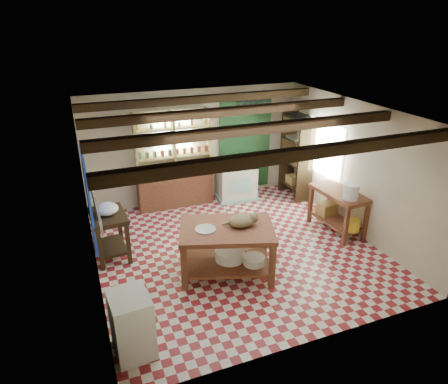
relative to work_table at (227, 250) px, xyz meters
name	(u,v)px	position (x,y,z in m)	size (l,w,h in m)	color
floor	(237,250)	(0.44, 0.60, -0.44)	(5.00, 5.00, 0.02)	maroon
ceiling	(239,112)	(0.44, 0.60, 2.17)	(5.00, 5.00, 0.02)	#4A4A4F
wall_back	(195,147)	(0.44, 3.10, 0.87)	(5.00, 0.04, 2.60)	beige
wall_front	(318,261)	(0.44, -1.90, 0.87)	(5.00, 0.04, 2.60)	beige
wall_left	(89,209)	(-2.06, 0.60, 0.87)	(0.04, 5.00, 2.60)	beige
wall_right	(355,168)	(2.94, 0.60, 0.87)	(0.04, 5.00, 2.60)	beige
ceiling_beams	(239,120)	(0.44, 0.60, 2.05)	(5.00, 3.80, 0.15)	#332212
blue_wall_patch	(88,198)	(-2.03, 1.50, 0.67)	(0.04, 1.40, 1.60)	#193DC0
green_wall_patch	(245,143)	(1.69, 3.07, 0.82)	(1.30, 0.04, 2.30)	#1B4520
window_back	(173,132)	(-0.06, 3.08, 1.27)	(0.90, 0.02, 0.80)	#B5CAB3
window_right	(325,149)	(2.92, 1.60, 0.97)	(0.02, 1.30, 1.20)	#B5CAB3
utensil_rail	(96,213)	(-2.00, -0.60, 1.35)	(0.06, 0.90, 0.28)	black
pot_rack	(254,108)	(1.69, 2.65, 1.75)	(0.86, 0.12, 0.36)	black
shelving_unit	(174,160)	(-0.11, 2.91, 0.67)	(1.70, 0.34, 2.20)	tan
tall_rack	(296,156)	(2.72, 2.40, 0.57)	(0.40, 0.86, 2.00)	#332212
work_table	(227,250)	(0.00, 0.00, 0.00)	(1.53, 1.02, 0.87)	brown
stove	(236,181)	(1.34, 2.75, 0.00)	(0.89, 0.60, 0.87)	beige
prep_table	(110,235)	(-1.76, 1.23, 0.00)	(0.58, 0.85, 0.86)	#332212
white_cabinet	(132,324)	(-1.78, -1.19, 0.00)	(0.48, 0.58, 0.87)	white
right_counter	(337,211)	(2.62, 0.56, 0.00)	(0.61, 1.21, 0.87)	brown
cat	(242,221)	(0.25, -0.03, 0.53)	(0.44, 0.34, 0.20)	olive
steel_tray	(205,229)	(-0.35, 0.06, 0.44)	(0.34, 0.34, 0.02)	#A6A7AE
basin_large	(230,255)	(0.06, 0.03, -0.12)	(0.50, 0.50, 0.17)	white
basin_small	(254,260)	(0.40, -0.24, -0.14)	(0.37, 0.37, 0.13)	white
kettle_left	(226,161)	(1.09, 2.77, 0.55)	(0.20, 0.20, 0.23)	#A6A7AE
kettle_right	(241,160)	(1.44, 2.74, 0.54)	(0.16, 0.16, 0.20)	black
enamel_bowl	(107,209)	(-1.76, 1.23, 0.53)	(0.40, 0.40, 0.20)	white
white_bucket	(351,191)	(2.59, 0.21, 0.58)	(0.30, 0.30, 0.30)	white
wicker_basket	(327,209)	(2.60, 0.86, -0.08)	(0.35, 0.28, 0.25)	#A27F41
yellow_tub	(352,225)	(2.65, 0.11, -0.10)	(0.29, 0.29, 0.21)	gold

